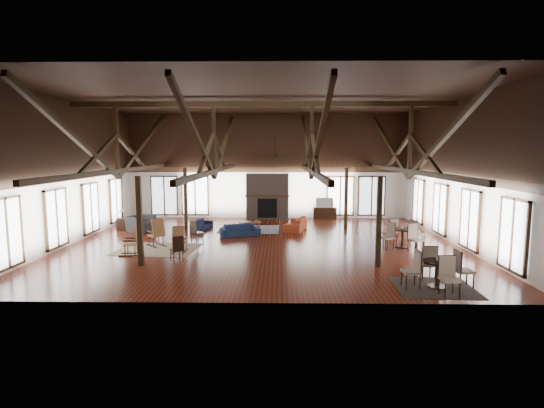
{
  "coord_description": "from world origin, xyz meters",
  "views": [
    {
      "loc": [
        0.69,
        -17.45,
        3.87
      ],
      "look_at": [
        0.37,
        1.0,
        1.56
      ],
      "focal_mm": 28.0,
      "sensor_mm": 36.0,
      "label": 1
    }
  ],
  "objects_px": {
    "sofa_orange": "(295,224)",
    "coffee_table": "(250,223)",
    "sofa_navy_front": "(240,230)",
    "cafe_table_near": "(438,269)",
    "tv_console": "(325,213)",
    "cafe_table_far": "(403,235)",
    "sofa_navy_left": "(202,225)",
    "armchair": "(140,224)"
  },
  "relations": [
    {
      "from": "sofa_orange",
      "to": "coffee_table",
      "type": "height_order",
      "value": "sofa_orange"
    },
    {
      "from": "armchair",
      "to": "cafe_table_far",
      "type": "bearing_deg",
      "value": -84.0
    },
    {
      "from": "sofa_orange",
      "to": "sofa_navy_left",
      "type": "bearing_deg",
      "value": -76.82
    },
    {
      "from": "tv_console",
      "to": "cafe_table_far",
      "type": "bearing_deg",
      "value": -72.3
    },
    {
      "from": "sofa_navy_front",
      "to": "cafe_table_near",
      "type": "distance_m",
      "value": 9.63
    },
    {
      "from": "sofa_navy_left",
      "to": "armchair",
      "type": "distance_m",
      "value": 2.93
    },
    {
      "from": "sofa_orange",
      "to": "armchair",
      "type": "xyz_separation_m",
      "value": [
        -7.52,
        -0.5,
        0.08
      ]
    },
    {
      "from": "armchair",
      "to": "tv_console",
      "type": "distance_m",
      "value": 10.21
    },
    {
      "from": "sofa_orange",
      "to": "coffee_table",
      "type": "relative_size",
      "value": 1.75
    },
    {
      "from": "sofa_orange",
      "to": "coffee_table",
      "type": "xyz_separation_m",
      "value": [
        -2.25,
        0.07,
        0.05
      ]
    },
    {
      "from": "sofa_navy_front",
      "to": "tv_console",
      "type": "bearing_deg",
      "value": 30.18
    },
    {
      "from": "sofa_navy_front",
      "to": "sofa_orange",
      "type": "bearing_deg",
      "value": 11.28
    },
    {
      "from": "cafe_table_near",
      "to": "tv_console",
      "type": "xyz_separation_m",
      "value": [
        -1.89,
        12.4,
        -0.21
      ]
    },
    {
      "from": "sofa_navy_left",
      "to": "coffee_table",
      "type": "relative_size",
      "value": 1.41
    },
    {
      "from": "cafe_table_near",
      "to": "cafe_table_far",
      "type": "bearing_deg",
      "value": 84.88
    },
    {
      "from": "sofa_navy_left",
      "to": "armchair",
      "type": "height_order",
      "value": "armchair"
    },
    {
      "from": "sofa_navy_front",
      "to": "cafe_table_far",
      "type": "distance_m",
      "value": 7.12
    },
    {
      "from": "cafe_table_far",
      "to": "tv_console",
      "type": "distance_m",
      "value": 7.72
    },
    {
      "from": "sofa_orange",
      "to": "tv_console",
      "type": "bearing_deg",
      "value": 166.79
    },
    {
      "from": "sofa_navy_front",
      "to": "tv_console",
      "type": "distance_m",
      "value": 6.77
    },
    {
      "from": "coffee_table",
      "to": "cafe_table_near",
      "type": "bearing_deg",
      "value": -77.89
    },
    {
      "from": "armchair",
      "to": "sofa_navy_left",
      "type": "bearing_deg",
      "value": -57.98
    },
    {
      "from": "armchair",
      "to": "cafe_table_near",
      "type": "height_order",
      "value": "cafe_table_near"
    },
    {
      "from": "coffee_table",
      "to": "armchair",
      "type": "distance_m",
      "value": 5.3
    },
    {
      "from": "sofa_navy_left",
      "to": "sofa_navy_front",
      "type": "bearing_deg",
      "value": -117.71
    },
    {
      "from": "cafe_table_far",
      "to": "tv_console",
      "type": "xyz_separation_m",
      "value": [
        -2.35,
        7.35,
        -0.2
      ]
    },
    {
      "from": "coffee_table",
      "to": "armchair",
      "type": "height_order",
      "value": "armchair"
    },
    {
      "from": "armchair",
      "to": "tv_console",
      "type": "bearing_deg",
      "value": -44.78
    },
    {
      "from": "cafe_table_near",
      "to": "tv_console",
      "type": "distance_m",
      "value": 12.54
    },
    {
      "from": "sofa_navy_front",
      "to": "armchair",
      "type": "xyz_separation_m",
      "value": [
        -4.93,
        1.02,
        0.12
      ]
    },
    {
      "from": "sofa_navy_left",
      "to": "sofa_orange",
      "type": "bearing_deg",
      "value": -81.11
    },
    {
      "from": "sofa_orange",
      "to": "cafe_table_far",
      "type": "distance_m",
      "value": 5.61
    },
    {
      "from": "sofa_orange",
      "to": "coffee_table",
      "type": "bearing_deg",
      "value": -78.06
    },
    {
      "from": "sofa_orange",
      "to": "cafe_table_far",
      "type": "height_order",
      "value": "cafe_table_far"
    },
    {
      "from": "coffee_table",
      "to": "sofa_navy_left",
      "type": "bearing_deg",
      "value": 158.84
    },
    {
      "from": "cafe_table_near",
      "to": "cafe_table_far",
      "type": "distance_m",
      "value": 5.07
    },
    {
      "from": "sofa_navy_front",
      "to": "armchair",
      "type": "relative_size",
      "value": 1.52
    },
    {
      "from": "coffee_table",
      "to": "cafe_table_far",
      "type": "relative_size",
      "value": 0.58
    },
    {
      "from": "armchair",
      "to": "sofa_orange",
      "type": "bearing_deg",
      "value": -64.71
    },
    {
      "from": "sofa_orange",
      "to": "cafe_table_far",
      "type": "xyz_separation_m",
      "value": [
        4.17,
        -3.74,
        0.23
      ]
    },
    {
      "from": "sofa_navy_front",
      "to": "coffee_table",
      "type": "relative_size",
      "value": 1.52
    },
    {
      "from": "sofa_navy_front",
      "to": "sofa_navy_left",
      "type": "height_order",
      "value": "sofa_navy_front"
    }
  ]
}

